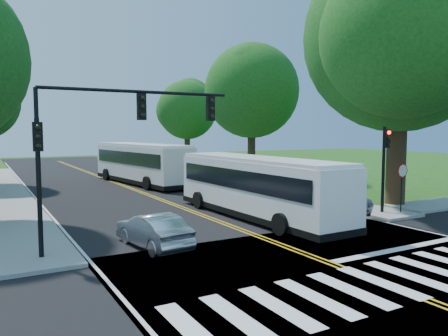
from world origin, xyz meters
TOP-DOWN VIEW (x-y plane):
  - ground at (0.00, 0.00)m, footprint 140.00×140.00m
  - road at (0.00, 18.00)m, footprint 14.00×96.00m
  - cross_road at (0.00, 0.00)m, footprint 60.00×12.00m
  - center_line at (0.00, 22.00)m, footprint 0.36×70.00m
  - edge_line_w at (-6.80, 22.00)m, footprint 0.12×70.00m
  - edge_line_e at (6.80, 22.00)m, footprint 0.12×70.00m
  - crosswalk at (0.00, -0.50)m, footprint 12.60×3.00m
  - stop_bar at (3.50, 1.60)m, footprint 6.60×0.40m
  - sidewalk_nw at (-8.30, 25.00)m, footprint 2.60×40.00m
  - sidewalk_ne at (8.30, 25.00)m, footprint 2.60×40.00m
  - tree_ne_big at (11.00, 8.00)m, footprint 10.80×10.80m
  - tree_east_mid at (11.50, 24.00)m, footprint 8.40×8.40m
  - tree_east_far at (12.50, 40.00)m, footprint 7.20×7.20m
  - signal_nw at (-5.86, 6.43)m, footprint 7.15×0.46m
  - signal_ne at (8.20, 6.44)m, footprint 0.30×0.46m
  - stop_sign at (9.00, 5.98)m, footprint 0.76×0.08m
  - bus_lead at (2.09, 9.02)m, footprint 3.07×11.75m
  - bus_follow at (1.67, 25.37)m, footprint 4.25×12.86m
  - hatchback at (-4.36, 6.26)m, footprint 1.82×4.02m
  - suv at (4.98, 7.81)m, footprint 3.74×5.65m
  - dark_sedan at (4.98, 20.65)m, footprint 2.88×4.17m

SIDE VIEW (x-z plane):
  - ground at x=0.00m, z-range 0.00..0.00m
  - road at x=0.00m, z-range 0.00..0.01m
  - cross_road at x=0.00m, z-range 0.00..0.01m
  - center_line at x=0.00m, z-range 0.01..0.02m
  - edge_line_w at x=-6.80m, z-range 0.01..0.02m
  - edge_line_e at x=6.80m, z-range 0.01..0.02m
  - crosswalk at x=0.00m, z-range 0.01..0.02m
  - stop_bar at x=3.50m, z-range 0.01..0.02m
  - sidewalk_nw at x=-8.30m, z-range 0.00..0.15m
  - sidewalk_ne at x=8.30m, z-range 0.00..0.15m
  - dark_sedan at x=4.98m, z-range 0.01..1.13m
  - hatchback at x=-4.36m, z-range 0.01..1.29m
  - suv at x=4.98m, z-range 0.01..1.45m
  - bus_lead at x=2.09m, z-range 0.10..3.12m
  - bus_follow at x=1.67m, z-range 0.10..3.37m
  - stop_sign at x=9.00m, z-range 0.77..3.30m
  - signal_ne at x=8.20m, z-range 0.76..5.16m
  - signal_nw at x=-5.86m, z-range 1.55..7.21m
  - tree_east_far at x=12.50m, z-range 1.69..12.03m
  - tree_east_mid at x=11.50m, z-range 1.89..13.82m
  - tree_ne_big at x=11.00m, z-range 2.17..17.08m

